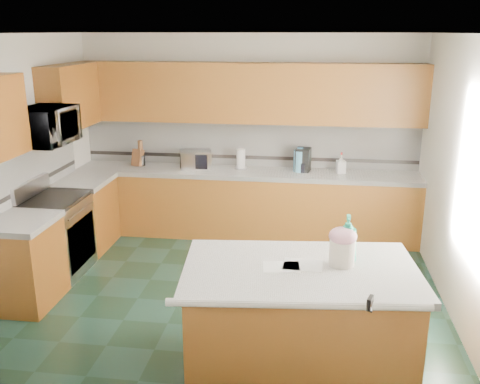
# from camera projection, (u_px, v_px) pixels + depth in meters

# --- Properties ---
(floor) EXTENTS (4.60, 4.60, 0.00)m
(floor) POSITION_uv_depth(u_px,v_px,m) (221.00, 304.00, 5.55)
(floor) COLOR black
(floor) RESTS_ON ground
(ceiling) EXTENTS (4.60, 4.60, 0.00)m
(ceiling) POSITION_uv_depth(u_px,v_px,m) (218.00, 34.00, 4.77)
(ceiling) COLOR white
(ceiling) RESTS_ON ground
(wall_back) EXTENTS (4.60, 0.04, 2.70)m
(wall_back) POSITION_uv_depth(u_px,v_px,m) (249.00, 135.00, 7.36)
(wall_back) COLOR white
(wall_back) RESTS_ON ground
(wall_front) EXTENTS (4.60, 0.04, 2.70)m
(wall_front) POSITION_uv_depth(u_px,v_px,m) (148.00, 289.00, 2.96)
(wall_front) COLOR white
(wall_front) RESTS_ON ground
(wall_right) EXTENTS (0.04, 4.60, 2.70)m
(wall_right) POSITION_uv_depth(u_px,v_px,m) (471.00, 188.00, 4.86)
(wall_right) COLOR white
(wall_right) RESTS_ON ground
(back_base_cab) EXTENTS (4.60, 0.60, 0.86)m
(back_base_cab) POSITION_uv_depth(u_px,v_px,m) (246.00, 205.00, 7.32)
(back_base_cab) COLOR #592E0C
(back_base_cab) RESTS_ON ground
(back_countertop) EXTENTS (4.60, 0.64, 0.06)m
(back_countertop) POSITION_uv_depth(u_px,v_px,m) (246.00, 173.00, 7.19)
(back_countertop) COLOR white
(back_countertop) RESTS_ON back_base_cab
(back_upper_cab) EXTENTS (4.60, 0.33, 0.78)m
(back_upper_cab) POSITION_uv_depth(u_px,v_px,m) (247.00, 93.00, 7.01)
(back_upper_cab) COLOR #592E0C
(back_upper_cab) RESTS_ON wall_back
(back_backsplash) EXTENTS (4.60, 0.02, 0.63)m
(back_backsplash) POSITION_uv_depth(u_px,v_px,m) (248.00, 143.00, 7.36)
(back_backsplash) COLOR silver
(back_backsplash) RESTS_ON back_countertop
(back_accent_band) EXTENTS (4.60, 0.01, 0.05)m
(back_accent_band) POSITION_uv_depth(u_px,v_px,m) (248.00, 157.00, 7.41)
(back_accent_band) COLOR black
(back_accent_band) RESTS_ON back_countertop
(left_base_cab_rear) EXTENTS (0.60, 0.82, 0.86)m
(left_base_cab_rear) POSITION_uv_depth(u_px,v_px,m) (86.00, 216.00, 6.91)
(left_base_cab_rear) COLOR #592E0C
(left_base_cab_rear) RESTS_ON ground
(left_counter_rear) EXTENTS (0.64, 0.82, 0.06)m
(left_counter_rear) POSITION_uv_depth(u_px,v_px,m) (83.00, 181.00, 6.78)
(left_counter_rear) COLOR white
(left_counter_rear) RESTS_ON left_base_cab_rear
(left_base_cab_front) EXTENTS (0.60, 0.72, 0.86)m
(left_base_cab_front) POSITION_uv_depth(u_px,v_px,m) (24.00, 265.00, 5.46)
(left_base_cab_front) COLOR #592E0C
(left_base_cab_front) RESTS_ON ground
(left_counter_front) EXTENTS (0.64, 0.72, 0.06)m
(left_counter_front) POSITION_uv_depth(u_px,v_px,m) (19.00, 222.00, 5.33)
(left_counter_front) COLOR white
(left_counter_front) RESTS_ON left_base_cab_front
(left_backsplash) EXTENTS (0.02, 2.30, 0.63)m
(left_backsplash) POSITION_uv_depth(u_px,v_px,m) (28.00, 169.00, 6.02)
(left_backsplash) COLOR silver
(left_backsplash) RESTS_ON wall_left
(left_accent_band) EXTENTS (0.01, 2.30, 0.05)m
(left_accent_band) POSITION_uv_depth(u_px,v_px,m) (31.00, 185.00, 6.07)
(left_accent_band) COLOR black
(left_accent_band) RESTS_ON wall_left
(left_upper_cab_rear) EXTENTS (0.33, 1.09, 0.78)m
(left_upper_cab_rear) POSITION_uv_depth(u_px,v_px,m) (69.00, 97.00, 6.62)
(left_upper_cab_rear) COLOR #592E0C
(left_upper_cab_rear) RESTS_ON wall_left
(range_body) EXTENTS (0.60, 0.76, 0.88)m
(range_body) POSITION_uv_depth(u_px,v_px,m) (57.00, 237.00, 6.16)
(range_body) COLOR #B7B7BC
(range_body) RESTS_ON ground
(range_oven_door) EXTENTS (0.02, 0.68, 0.55)m
(range_oven_door) POSITION_uv_depth(u_px,v_px,m) (82.00, 242.00, 6.13)
(range_oven_door) COLOR black
(range_oven_door) RESTS_ON range_body
(range_cooktop) EXTENTS (0.62, 0.78, 0.04)m
(range_cooktop) POSITION_uv_depth(u_px,v_px,m) (53.00, 199.00, 6.03)
(range_cooktop) COLOR black
(range_cooktop) RESTS_ON range_body
(range_handle) EXTENTS (0.02, 0.66, 0.02)m
(range_handle) POSITION_uv_depth(u_px,v_px,m) (81.00, 211.00, 6.02)
(range_handle) COLOR #B7B7BC
(range_handle) RESTS_ON range_body
(range_backguard) EXTENTS (0.06, 0.76, 0.18)m
(range_backguard) POSITION_uv_depth(u_px,v_px,m) (31.00, 188.00, 6.03)
(range_backguard) COLOR #B7B7BC
(range_backguard) RESTS_ON range_body
(microwave) EXTENTS (0.50, 0.73, 0.41)m
(microwave) POSITION_uv_depth(u_px,v_px,m) (46.00, 126.00, 5.79)
(microwave) COLOR #B7B7BC
(microwave) RESTS_ON wall_left
(island_base) EXTENTS (1.85, 1.18, 0.86)m
(island_base) POSITION_uv_depth(u_px,v_px,m) (299.00, 322.00, 4.39)
(island_base) COLOR #592E0C
(island_base) RESTS_ON ground
(island_top) EXTENTS (1.96, 1.28, 0.06)m
(island_top) POSITION_uv_depth(u_px,v_px,m) (301.00, 271.00, 4.26)
(island_top) COLOR white
(island_top) RESTS_ON island_base
(island_bullnose) EXTENTS (1.86, 0.24, 0.06)m
(island_bullnose) POSITION_uv_depth(u_px,v_px,m) (298.00, 305.00, 3.73)
(island_bullnose) COLOR white
(island_bullnose) RESTS_ON island_base
(treat_jar) EXTENTS (0.24, 0.24, 0.21)m
(treat_jar) POSITION_uv_depth(u_px,v_px,m) (342.00, 252.00, 4.27)
(treat_jar) COLOR beige
(treat_jar) RESTS_ON island_top
(treat_jar_lid) EXTENTS (0.22, 0.22, 0.14)m
(treat_jar_lid) POSITION_uv_depth(u_px,v_px,m) (343.00, 236.00, 4.23)
(treat_jar_lid) COLOR pink
(treat_jar_lid) RESTS_ON treat_jar
(treat_jar_knob) EXTENTS (0.07, 0.03, 0.03)m
(treat_jar_knob) POSITION_uv_depth(u_px,v_px,m) (343.00, 230.00, 4.21)
(treat_jar_knob) COLOR tan
(treat_jar_knob) RESTS_ON treat_jar_lid
(treat_jar_knob_end_l) EXTENTS (0.04, 0.04, 0.04)m
(treat_jar_knob_end_l) POSITION_uv_depth(u_px,v_px,m) (339.00, 230.00, 4.22)
(treat_jar_knob_end_l) COLOR tan
(treat_jar_knob_end_l) RESTS_ON treat_jar_lid
(treat_jar_knob_end_r) EXTENTS (0.04, 0.04, 0.04)m
(treat_jar_knob_end_r) POSITION_uv_depth(u_px,v_px,m) (348.00, 231.00, 4.21)
(treat_jar_knob_end_r) COLOR tan
(treat_jar_knob_end_r) RESTS_ON treat_jar_lid
(soap_bottle_island) EXTENTS (0.16, 0.16, 0.41)m
(soap_bottle_island) POSITION_uv_depth(u_px,v_px,m) (347.00, 240.00, 4.27)
(soap_bottle_island) COLOR #20A584
(soap_bottle_island) RESTS_ON island_top
(paper_sheet_a) EXTENTS (0.32, 0.25, 0.00)m
(paper_sheet_a) POSITION_uv_depth(u_px,v_px,m) (303.00, 265.00, 4.29)
(paper_sheet_a) COLOR white
(paper_sheet_a) RESTS_ON island_top
(paper_sheet_b) EXTENTS (0.31, 0.25, 0.00)m
(paper_sheet_b) POSITION_uv_depth(u_px,v_px,m) (281.00, 267.00, 4.25)
(paper_sheet_b) COLOR white
(paper_sheet_b) RESTS_ON island_top
(clamp_body) EXTENTS (0.06, 0.10, 0.09)m
(clamp_body) POSITION_uv_depth(u_px,v_px,m) (370.00, 303.00, 3.67)
(clamp_body) COLOR black
(clamp_body) RESTS_ON island_top
(clamp_handle) EXTENTS (0.02, 0.07, 0.02)m
(clamp_handle) POSITION_uv_depth(u_px,v_px,m) (371.00, 310.00, 3.63)
(clamp_handle) COLOR black
(clamp_handle) RESTS_ON island_top
(knife_block) EXTENTS (0.16, 0.20, 0.26)m
(knife_block) POSITION_uv_depth(u_px,v_px,m) (138.00, 158.00, 7.39)
(knife_block) COLOR #472814
(knife_block) RESTS_ON back_countertop
(utensil_crock) EXTENTS (0.12, 0.12, 0.14)m
(utensil_crock) POSITION_uv_depth(u_px,v_px,m) (141.00, 161.00, 7.43)
(utensil_crock) COLOR black
(utensil_crock) RESTS_ON back_countertop
(utensil_bundle) EXTENTS (0.07, 0.07, 0.21)m
(utensil_bundle) POSITION_uv_depth(u_px,v_px,m) (140.00, 148.00, 7.38)
(utensil_bundle) COLOR #472814
(utensil_bundle) RESTS_ON utensil_crock
(toaster_oven) EXTENTS (0.47, 0.38, 0.24)m
(toaster_oven) POSITION_uv_depth(u_px,v_px,m) (196.00, 159.00, 7.29)
(toaster_oven) COLOR #B7B7BC
(toaster_oven) RESTS_ON back_countertop
(toaster_oven_door) EXTENTS (0.37, 0.01, 0.20)m
(toaster_oven_door) POSITION_uv_depth(u_px,v_px,m) (194.00, 162.00, 7.16)
(toaster_oven_door) COLOR black
(toaster_oven_door) RESTS_ON toaster_oven
(paper_towel) EXTENTS (0.12, 0.12, 0.27)m
(paper_towel) POSITION_uv_depth(u_px,v_px,m) (241.00, 159.00, 7.25)
(paper_towel) COLOR white
(paper_towel) RESTS_ON back_countertop
(paper_towel_base) EXTENTS (0.18, 0.18, 0.01)m
(paper_towel_base) POSITION_uv_depth(u_px,v_px,m) (241.00, 168.00, 7.29)
(paper_towel_base) COLOR #B7B7BC
(paper_towel_base) RESTS_ON back_countertop
(water_jug) EXTENTS (0.17, 0.17, 0.28)m
(water_jug) POSITION_uv_depth(u_px,v_px,m) (300.00, 161.00, 7.10)
(water_jug) COLOR #5AA7D3
(water_jug) RESTS_ON back_countertop
(water_jug_neck) EXTENTS (0.08, 0.08, 0.04)m
(water_jug_neck) POSITION_uv_depth(u_px,v_px,m) (300.00, 149.00, 7.06)
(water_jug_neck) COLOR #5AA7D3
(water_jug_neck) RESTS_ON water_jug
(coffee_maker) EXTENTS (0.21, 0.23, 0.31)m
(coffee_maker) POSITION_uv_depth(u_px,v_px,m) (303.00, 160.00, 7.11)
(coffee_maker) COLOR black
(coffee_maker) RESTS_ON back_countertop
(coffee_carafe) EXTENTS (0.13, 0.13, 0.13)m
(coffee_carafe) POSITION_uv_depth(u_px,v_px,m) (303.00, 167.00, 7.10)
(coffee_carafe) COLOR black
(coffee_carafe) RESTS_ON back_countertop
(soap_bottle_back) EXTENTS (0.13, 0.14, 0.25)m
(soap_bottle_back) POSITION_uv_depth(u_px,v_px,m) (341.00, 164.00, 7.03)
(soap_bottle_back) COLOR white
(soap_bottle_back) RESTS_ON back_countertop
(soap_back_cap) EXTENTS (0.02, 0.02, 0.03)m
(soap_back_cap) POSITION_uv_depth(u_px,v_px,m) (342.00, 154.00, 6.99)
(soap_back_cap) COLOR red
(soap_back_cap) RESTS_ON soap_bottle_back
(window_light_proxy) EXTENTS (0.02, 1.40, 1.10)m
(window_light_proxy) POSITION_uv_depth(u_px,v_px,m) (476.00, 178.00, 4.63)
(window_light_proxy) COLOR white
(window_light_proxy) RESTS_ON wall_right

